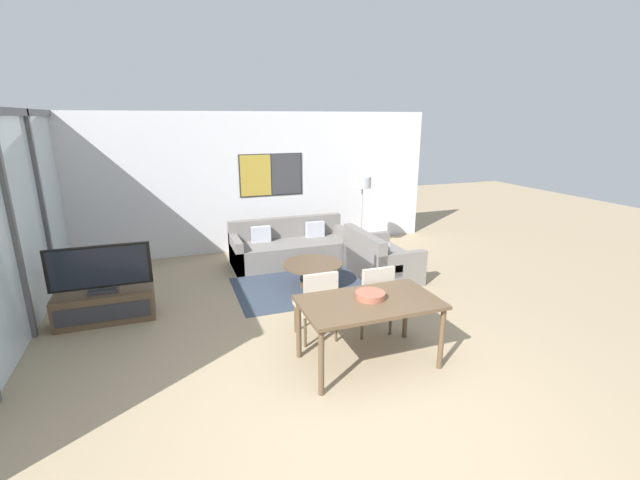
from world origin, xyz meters
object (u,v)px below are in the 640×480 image
Objects in this scene: tv_console at (106,306)px; dining_chair_left at (318,302)px; sofa_side at (378,261)px; coffee_table at (313,269)px; sofa_main at (290,248)px; fruit_bowl at (370,295)px; dining_table at (369,308)px; television at (100,269)px; floor_lamp at (362,189)px; dining_chair_centre at (373,296)px.

dining_chair_left is at bearing -30.12° from tv_console.
dining_chair_left reaches higher than tv_console.
coffee_table is at bearing 92.98° from sofa_side.
sofa_main is 3.70m from fruit_bowl.
tv_console is at bearing -175.79° from coffee_table.
dining_chair_left is at bearing 122.64° from fruit_bowl.
tv_console is 1.30× the size of coffee_table.
coffee_table is 2.41m from dining_table.
dining_table is at bearing 150.31° from sofa_side.
dining_chair_left is at bearing -30.13° from television.
floor_lamp is at bearing 56.50° from dining_chair_left.
dining_chair_left reaches higher than fruit_bowl.
dining_table is 1.64× the size of dining_chair_left.
sofa_main is 2.42× the size of dining_chair_centre.
floor_lamp is at bearing 1.27° from sofa_main.
television is 3.10m from coffee_table.
sofa_side reaches higher than coffee_table.
dining_chair_left and dining_chair_centre have the same top height.
fruit_bowl reaches higher than sofa_main.
floor_lamp reaches higher than tv_console.
tv_console is 2.95m from dining_chair_left.
sofa_side is at bearing 45.13° from dining_chair_left.
dining_table is at bearing -61.95° from dining_chair_left.
sofa_side is at bearing 60.31° from dining_table.
television is at bearing 144.49° from fruit_bowl.
floor_lamp reaches higher than dining_chair_centre.
floor_lamp reaches higher than dining_chair_left.
dining_table is at bearing -93.92° from coffee_table.
television is at bearing 93.85° from sofa_side.
floor_lamp is (1.51, 0.03, 1.06)m from sofa_main.
tv_console is at bearing 143.42° from dining_table.
dining_chair_left reaches higher than sofa_side.
dining_chair_centre reaches higher than coffee_table.
dining_chair_left is (-0.52, -3.03, 0.24)m from sofa_main.
dining_chair_centre is (3.26, -1.53, -0.24)m from television.
sofa_side is at bearing 60.38° from fruit_bowl.
dining_chair_centre is 2.77× the size of fruit_bowl.
sofa_side is (4.29, 0.29, -0.48)m from television.
sofa_side is 0.89× the size of floor_lamp.
tv_console is 0.80× the size of floor_lamp.
tv_console is at bearing -160.73° from floor_lamp.
fruit_bowl is 0.21× the size of floor_lamp.
fruit_bowl is at bearing -35.50° from tv_console.
floor_lamp reaches higher than dining_table.
floor_lamp is (4.57, 1.60, 1.12)m from tv_console.
dining_table is at bearing -36.58° from tv_console.
sofa_side reaches higher than tv_console.
floor_lamp is at bearing 66.13° from fruit_bowl.
dining_chair_left is at bearing 175.01° from dining_chair_centre.
coffee_table is 2.89× the size of fruit_bowl.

